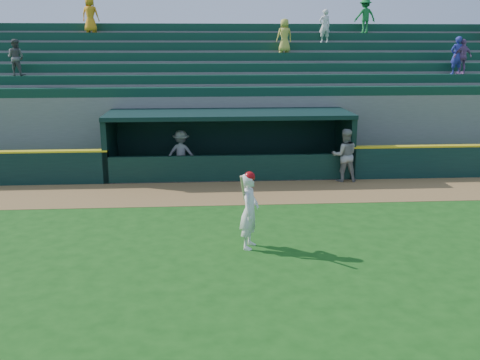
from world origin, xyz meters
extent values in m
plane|color=#174B12|center=(0.00, 0.00, 0.00)|extent=(120.00, 120.00, 0.00)
cube|color=brown|center=(0.00, 4.90, 0.01)|extent=(40.00, 3.00, 0.01)
imported|color=gray|center=(4.23, 6.25, 0.99)|extent=(1.00, 0.80, 1.98)
imported|color=#A1A19C|center=(-1.87, 7.61, 0.89)|extent=(1.23, 0.83, 1.77)
cube|color=#60605C|center=(0.00, 7.70, 0.02)|extent=(9.00, 2.60, 0.04)
cube|color=black|center=(-4.60, 7.70, 1.15)|extent=(0.20, 2.60, 2.30)
cube|color=black|center=(4.60, 7.70, 1.15)|extent=(0.20, 2.60, 2.30)
cube|color=black|center=(0.00, 9.00, 1.15)|extent=(9.40, 0.20, 2.30)
cube|color=black|center=(0.00, 7.70, 2.38)|extent=(9.40, 2.80, 0.16)
cube|color=black|center=(0.00, 6.48, 0.50)|extent=(9.00, 0.16, 1.00)
cube|color=brown|center=(0.00, 8.50, 0.25)|extent=(8.40, 0.45, 0.10)
cube|color=slate|center=(0.00, 9.53, 1.46)|extent=(34.00, 0.85, 2.91)
cube|color=#0F3828|center=(0.00, 9.41, 3.09)|extent=(34.00, 0.60, 0.36)
cube|color=slate|center=(0.00, 10.38, 1.68)|extent=(34.00, 0.85, 3.36)
cube|color=#0F3828|center=(0.00, 10.26, 3.54)|extent=(34.00, 0.60, 0.36)
cube|color=slate|center=(0.00, 11.22, 1.91)|extent=(34.00, 0.85, 3.81)
cube|color=#0F3828|center=(0.00, 11.11, 3.99)|extent=(34.00, 0.60, 0.36)
cube|color=slate|center=(0.00, 12.07, 2.13)|extent=(34.00, 0.85, 4.26)
cube|color=#0F3828|center=(0.00, 11.96, 4.44)|extent=(34.00, 0.60, 0.36)
cube|color=slate|center=(0.00, 12.93, 2.35)|extent=(34.00, 0.85, 4.71)
cube|color=#0F3828|center=(0.00, 12.81, 4.89)|extent=(34.00, 0.60, 0.36)
cube|color=slate|center=(0.00, 13.78, 2.58)|extent=(34.00, 0.85, 5.16)
cube|color=#0F3828|center=(0.00, 13.66, 5.34)|extent=(34.00, 0.60, 0.36)
cube|color=slate|center=(0.00, 14.62, 2.80)|extent=(34.00, 0.85, 5.61)
cube|color=#0F3828|center=(0.00, 14.51, 5.79)|extent=(34.00, 0.60, 0.36)
cube|color=slate|center=(0.00, 15.20, 2.80)|extent=(34.50, 0.30, 5.61)
imported|color=orange|center=(-6.20, 13.68, 6.33)|extent=(0.87, 0.64, 1.63)
imported|color=navy|center=(10.08, 10.28, 4.52)|extent=(0.64, 0.48, 1.60)
imported|color=#535353|center=(-8.67, 10.28, 4.46)|extent=(0.83, 0.71, 1.48)
imported|color=#186E2E|center=(6.93, 13.68, 6.33)|extent=(1.12, 0.73, 1.62)
imported|color=gold|center=(2.75, 11.97, 5.37)|extent=(0.82, 0.63, 1.50)
imported|color=#855593|center=(10.36, 10.28, 4.47)|extent=(0.93, 0.52, 1.49)
imported|color=silver|center=(4.77, 12.83, 5.82)|extent=(0.60, 0.45, 1.51)
imported|color=white|center=(0.11, -0.22, 0.96)|extent=(0.65, 0.81, 1.91)
sphere|color=#A6090D|center=(0.11, -0.22, 1.84)|extent=(0.27, 0.27, 0.27)
cylinder|color=#D8BE8A|center=(-0.07, -0.44, 1.61)|extent=(0.20, 0.51, 0.76)
camera|label=1|loc=(-1.01, -12.90, 5.02)|focal=40.00mm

